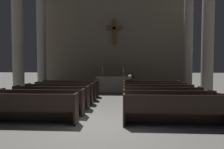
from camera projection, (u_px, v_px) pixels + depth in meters
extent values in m
plane|color=#66635E|center=(100.00, 124.00, 6.05)|extent=(80.00, 80.00, 0.00)
cube|color=black|center=(28.00, 110.00, 6.16)|extent=(2.97, 0.40, 0.05)
cube|color=black|center=(24.00, 102.00, 5.93)|extent=(2.97, 0.05, 0.50)
cube|color=black|center=(31.00, 115.00, 6.35)|extent=(2.97, 0.04, 0.40)
cube|color=black|center=(76.00, 109.00, 6.05)|extent=(0.06, 0.50, 0.95)
cube|color=black|center=(42.00, 103.00, 7.19)|extent=(2.97, 0.40, 0.05)
cube|color=black|center=(39.00, 97.00, 6.95)|extent=(2.97, 0.05, 0.50)
cube|color=black|center=(44.00, 108.00, 7.38)|extent=(2.97, 0.04, 0.40)
cube|color=black|center=(83.00, 102.00, 7.08)|extent=(0.06, 0.50, 0.95)
cube|color=black|center=(1.00, 102.00, 7.25)|extent=(0.06, 0.50, 0.95)
cube|color=black|center=(52.00, 98.00, 8.21)|extent=(2.97, 0.40, 0.05)
cube|color=black|center=(50.00, 93.00, 7.98)|extent=(2.97, 0.05, 0.50)
cube|color=black|center=(53.00, 103.00, 8.40)|extent=(2.97, 0.04, 0.40)
cube|color=black|center=(88.00, 98.00, 8.10)|extent=(0.06, 0.50, 0.95)
cube|color=black|center=(16.00, 97.00, 8.28)|extent=(0.06, 0.50, 0.95)
cube|color=black|center=(60.00, 95.00, 9.24)|extent=(2.97, 0.40, 0.05)
cube|color=black|center=(58.00, 89.00, 9.00)|extent=(2.97, 0.05, 0.50)
cube|color=black|center=(61.00, 99.00, 9.43)|extent=(2.97, 0.04, 0.40)
cube|color=black|center=(92.00, 94.00, 9.13)|extent=(0.06, 0.50, 0.95)
cube|color=black|center=(28.00, 93.00, 9.30)|extent=(0.06, 0.50, 0.95)
cube|color=black|center=(66.00, 92.00, 10.27)|extent=(2.97, 0.40, 0.05)
cube|color=black|center=(65.00, 87.00, 10.03)|extent=(2.97, 0.05, 0.50)
cube|color=black|center=(67.00, 96.00, 10.46)|extent=(2.97, 0.04, 0.40)
cube|color=black|center=(95.00, 91.00, 10.16)|extent=(0.06, 0.50, 0.95)
cube|color=black|center=(37.00, 91.00, 10.33)|extent=(0.06, 0.50, 0.95)
cube|color=black|center=(71.00, 89.00, 11.29)|extent=(2.97, 0.40, 0.05)
cube|color=black|center=(70.00, 85.00, 11.05)|extent=(2.97, 0.05, 0.50)
cube|color=black|center=(72.00, 93.00, 11.48)|extent=(2.97, 0.04, 0.40)
cube|color=black|center=(98.00, 89.00, 11.18)|extent=(0.06, 0.50, 0.95)
cube|color=black|center=(45.00, 88.00, 11.36)|extent=(0.06, 0.50, 0.95)
cube|color=black|center=(175.00, 112.00, 5.90)|extent=(2.97, 0.40, 0.05)
cube|color=black|center=(177.00, 104.00, 5.67)|extent=(2.97, 0.05, 0.50)
cube|color=black|center=(173.00, 117.00, 6.09)|extent=(2.97, 0.04, 0.40)
cube|color=black|center=(124.00, 109.00, 5.97)|extent=(0.06, 0.50, 0.95)
cube|color=black|center=(167.00, 105.00, 6.93)|extent=(2.97, 0.40, 0.05)
cube|color=black|center=(169.00, 98.00, 6.69)|extent=(2.97, 0.05, 0.50)
cube|color=black|center=(166.00, 110.00, 7.12)|extent=(2.97, 0.04, 0.40)
cube|color=black|center=(124.00, 103.00, 6.99)|extent=(0.06, 0.50, 0.95)
cube|color=black|center=(212.00, 104.00, 6.82)|extent=(0.06, 0.50, 0.95)
cube|color=black|center=(162.00, 100.00, 7.96)|extent=(2.97, 0.40, 0.05)
cube|color=black|center=(163.00, 94.00, 7.72)|extent=(2.97, 0.05, 0.50)
cube|color=black|center=(161.00, 104.00, 8.15)|extent=(2.97, 0.04, 0.40)
cube|color=black|center=(124.00, 98.00, 8.02)|extent=(0.06, 0.50, 0.95)
cube|color=black|center=(201.00, 99.00, 7.85)|extent=(0.06, 0.50, 0.95)
cube|color=black|center=(157.00, 96.00, 8.98)|extent=(2.97, 0.40, 0.05)
cube|color=black|center=(158.00, 90.00, 8.74)|extent=(2.97, 0.05, 0.50)
cube|color=black|center=(157.00, 100.00, 9.17)|extent=(2.97, 0.04, 0.40)
cube|color=black|center=(124.00, 94.00, 9.05)|extent=(0.06, 0.50, 0.95)
cube|color=black|center=(192.00, 95.00, 8.87)|extent=(0.06, 0.50, 0.95)
cube|color=black|center=(154.00, 92.00, 10.01)|extent=(2.97, 0.40, 0.05)
cube|color=black|center=(155.00, 87.00, 9.77)|extent=(2.97, 0.05, 0.50)
cube|color=black|center=(153.00, 96.00, 10.20)|extent=(2.97, 0.04, 0.40)
cube|color=black|center=(124.00, 91.00, 10.07)|extent=(0.06, 0.50, 0.95)
cube|color=black|center=(185.00, 92.00, 9.90)|extent=(0.06, 0.50, 0.95)
cube|color=black|center=(151.00, 90.00, 11.03)|extent=(2.97, 0.40, 0.05)
cube|color=black|center=(152.00, 85.00, 10.79)|extent=(2.97, 0.05, 0.50)
cube|color=black|center=(151.00, 93.00, 11.22)|extent=(2.97, 0.04, 0.40)
cube|color=black|center=(124.00, 89.00, 11.10)|extent=(0.06, 0.50, 0.95)
cube|color=black|center=(179.00, 89.00, 10.92)|extent=(0.06, 0.50, 0.95)
cube|color=#9E998E|center=(19.00, 96.00, 11.03)|extent=(0.84, 0.84, 0.20)
cylinder|color=#9E998E|center=(18.00, 31.00, 10.85)|extent=(0.60, 0.60, 7.28)
cube|color=#9E998E|center=(206.00, 97.00, 10.44)|extent=(0.84, 0.84, 0.20)
cylinder|color=#9E998E|center=(208.00, 29.00, 10.27)|extent=(0.60, 0.60, 7.28)
cube|color=#9E998E|center=(42.00, 89.00, 14.15)|extent=(0.84, 0.84, 0.20)
cylinder|color=#9E998E|center=(41.00, 39.00, 13.97)|extent=(0.60, 0.60, 7.28)
cube|color=#9E998E|center=(187.00, 90.00, 13.56)|extent=(0.84, 0.84, 0.20)
cylinder|color=#9E998E|center=(188.00, 38.00, 13.39)|extent=(0.60, 0.60, 7.28)
cube|color=#A8A399|center=(113.00, 85.00, 13.44)|extent=(1.76, 0.72, 0.88)
cube|color=#A8A399|center=(113.00, 78.00, 13.41)|extent=(2.20, 0.90, 0.12)
cube|color=silver|center=(113.00, 77.00, 13.41)|extent=(2.09, 0.86, 0.01)
cylinder|color=#B79338|center=(103.00, 77.00, 13.45)|extent=(0.16, 0.16, 0.02)
cylinder|color=#B79338|center=(103.00, 74.00, 13.44)|extent=(0.07, 0.07, 0.35)
cylinder|color=silver|center=(103.00, 69.00, 13.43)|extent=(0.04, 0.04, 0.29)
cylinder|color=#B79338|center=(123.00, 77.00, 13.37)|extent=(0.16, 0.16, 0.02)
cylinder|color=#B79338|center=(123.00, 74.00, 13.36)|extent=(0.07, 0.07, 0.35)
cylinder|color=silver|center=(123.00, 69.00, 13.35)|extent=(0.04, 0.04, 0.29)
cube|color=#706656|center=(114.00, 38.00, 15.23)|extent=(11.09, 0.25, 7.80)
cube|color=brown|center=(114.00, 32.00, 14.98)|extent=(0.22, 0.22, 1.84)
cube|color=brown|center=(114.00, 28.00, 14.96)|extent=(1.18, 0.22, 0.22)
cylinder|color=black|center=(131.00, 94.00, 12.20)|extent=(0.36, 0.36, 0.04)
cylinder|color=black|center=(131.00, 86.00, 12.17)|extent=(0.10, 0.10, 1.05)
cube|color=black|center=(131.00, 77.00, 12.14)|extent=(0.44, 0.31, 0.15)
cube|color=#26262B|center=(130.00, 96.00, 10.27)|extent=(0.24, 0.14, 0.45)
cube|color=#26262B|center=(130.00, 90.00, 10.12)|extent=(0.28, 0.36, 0.12)
cube|color=#2D2319|center=(130.00, 84.00, 9.98)|extent=(0.32, 0.20, 0.54)
sphere|color=beige|center=(130.00, 77.00, 9.96)|extent=(0.20, 0.20, 0.20)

